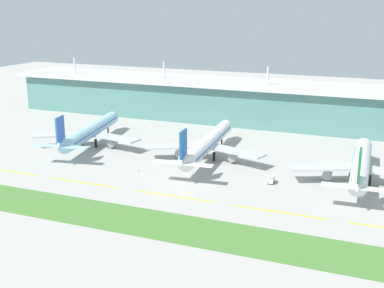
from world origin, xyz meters
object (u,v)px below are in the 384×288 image
Objects in this scene: airliner_middle at (207,144)px; safety_cone_left_wingtip at (198,180)px; baggage_cart at (271,180)px; airliner_near at (90,132)px; safety_cone_nose_front at (139,170)px; airliner_far at (361,165)px.

airliner_middle is 99.33× the size of safety_cone_left_wingtip.
airliner_middle is 35.59m from baggage_cart.
airliner_near reaches higher than safety_cone_left_wingtip.
safety_cone_nose_front is at bearing -32.62° from airliner_near.
safety_cone_left_wingtip is (-24.15, -7.70, -0.91)m from baggage_cart.
airliner_near is 0.93× the size of airliner_middle.
airliner_middle and airliner_far have the same top height.
airliner_near is 91.99× the size of safety_cone_left_wingtip.
safety_cone_left_wingtip is 1.00× the size of safety_cone_nose_front.
safety_cone_nose_front is (-76.53, -17.38, -6.10)m from airliner_far.
safety_cone_nose_front is (-24.27, 2.18, 0.00)m from safety_cone_left_wingtip.
airliner_near reaches higher than baggage_cart.
safety_cone_nose_front is (-18.14, -23.48, -6.11)m from airliner_middle.
safety_cone_nose_front is at bearing -127.69° from airliner_middle.
airliner_far is 88.04× the size of safety_cone_left_wingtip.
baggage_cart reaches higher than safety_cone_nose_front.
airliner_near is at bearing 157.33° from safety_cone_left_wingtip.
airliner_middle is at bearing 0.63° from airliner_near.
baggage_cart is at bearing -157.11° from airliner_far.
baggage_cart is (30.27, -17.97, -5.19)m from airliner_middle.
airliner_middle is 30.30m from safety_cone_nose_front.
airliner_middle reaches higher than safety_cone_nose_front.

